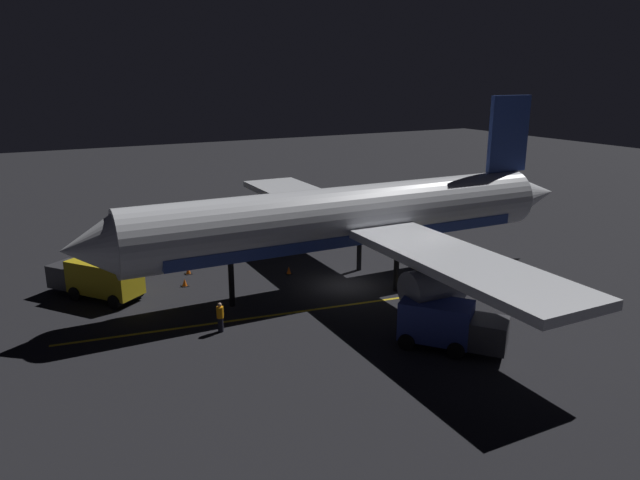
{
  "coord_description": "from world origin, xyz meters",
  "views": [
    {
      "loc": [
        -32.48,
        19.3,
        13.94
      ],
      "look_at": [
        0.0,
        2.0,
        3.5
      ],
      "focal_mm": 32.79,
      "sensor_mm": 36.0,
      "label": 1
    }
  ],
  "objects_px": {
    "baggage_truck": "(98,279)",
    "airliner": "(354,218)",
    "ground_crew_worker": "(220,317)",
    "traffic_cone_near_right": "(289,271)",
    "traffic_cone_under_wing": "(185,283)",
    "catering_truck": "(447,326)",
    "traffic_cone_near_left": "(188,271)"
  },
  "relations": [
    {
      "from": "catering_truck",
      "to": "traffic_cone_near_right",
      "type": "relative_size",
      "value": 10.06
    },
    {
      "from": "traffic_cone_near_left",
      "to": "traffic_cone_near_right",
      "type": "height_order",
      "value": "same"
    },
    {
      "from": "traffic_cone_near_left",
      "to": "catering_truck",
      "type": "bearing_deg",
      "value": -154.39
    },
    {
      "from": "catering_truck",
      "to": "ground_crew_worker",
      "type": "relative_size",
      "value": 3.18
    },
    {
      "from": "catering_truck",
      "to": "traffic_cone_under_wing",
      "type": "xyz_separation_m",
      "value": [
        15.76,
        9.64,
        -1.02
      ]
    },
    {
      "from": "airliner",
      "to": "catering_truck",
      "type": "relative_size",
      "value": 6.63
    },
    {
      "from": "traffic_cone_near_right",
      "to": "traffic_cone_under_wing",
      "type": "bearing_deg",
      "value": 82.03
    },
    {
      "from": "ground_crew_worker",
      "to": "traffic_cone_under_wing",
      "type": "height_order",
      "value": "ground_crew_worker"
    },
    {
      "from": "airliner",
      "to": "ground_crew_worker",
      "type": "relative_size",
      "value": 21.09
    },
    {
      "from": "ground_crew_worker",
      "to": "catering_truck",
      "type": "bearing_deg",
      "value": -127.5
    },
    {
      "from": "traffic_cone_near_left",
      "to": "traffic_cone_under_wing",
      "type": "relative_size",
      "value": 1.0
    },
    {
      "from": "airliner",
      "to": "traffic_cone_near_right",
      "type": "xyz_separation_m",
      "value": [
        4.0,
        3.05,
        -4.41
      ]
    },
    {
      "from": "airliner",
      "to": "traffic_cone_near_left",
      "type": "relative_size",
      "value": 66.73
    },
    {
      "from": "baggage_truck",
      "to": "airliner",
      "type": "bearing_deg",
      "value": -109.24
    },
    {
      "from": "traffic_cone_near_right",
      "to": "traffic_cone_under_wing",
      "type": "distance_m",
      "value": 7.45
    },
    {
      "from": "traffic_cone_near_left",
      "to": "traffic_cone_near_right",
      "type": "bearing_deg",
      "value": -118.03
    },
    {
      "from": "baggage_truck",
      "to": "traffic_cone_near_right",
      "type": "xyz_separation_m",
      "value": [
        -1.54,
        -12.81,
        -1.05
      ]
    },
    {
      "from": "catering_truck",
      "to": "ground_crew_worker",
      "type": "height_order",
      "value": "catering_truck"
    },
    {
      "from": "airliner",
      "to": "traffic_cone_under_wing",
      "type": "height_order",
      "value": "airliner"
    },
    {
      "from": "traffic_cone_under_wing",
      "to": "catering_truck",
      "type": "bearing_deg",
      "value": -148.55
    },
    {
      "from": "airliner",
      "to": "traffic_cone_under_wing",
      "type": "relative_size",
      "value": 66.73
    },
    {
      "from": "airliner",
      "to": "traffic_cone_under_wing",
      "type": "distance_m",
      "value": 12.38
    },
    {
      "from": "airliner",
      "to": "catering_truck",
      "type": "distance_m",
      "value": 11.28
    },
    {
      "from": "traffic_cone_near_right",
      "to": "traffic_cone_near_left",
      "type": "bearing_deg",
      "value": 61.97
    },
    {
      "from": "baggage_truck",
      "to": "traffic_cone_under_wing",
      "type": "xyz_separation_m",
      "value": [
        -0.5,
        -5.44,
        -1.05
      ]
    },
    {
      "from": "ground_crew_worker",
      "to": "traffic_cone_near_left",
      "type": "distance_m",
      "value": 10.68
    },
    {
      "from": "baggage_truck",
      "to": "traffic_cone_under_wing",
      "type": "distance_m",
      "value": 5.56
    },
    {
      "from": "ground_crew_worker",
      "to": "traffic_cone_under_wing",
      "type": "xyz_separation_m",
      "value": [
        8.2,
        -0.21,
        -0.64
      ]
    },
    {
      "from": "ground_crew_worker",
      "to": "traffic_cone_near_right",
      "type": "xyz_separation_m",
      "value": [
        7.17,
        -7.58,
        -0.64
      ]
    },
    {
      "from": "traffic_cone_under_wing",
      "to": "traffic_cone_near_left",
      "type": "bearing_deg",
      "value": -21.29
    },
    {
      "from": "traffic_cone_near_left",
      "to": "traffic_cone_near_right",
      "type": "distance_m",
      "value": 7.3
    },
    {
      "from": "airliner",
      "to": "catering_truck",
      "type": "height_order",
      "value": "airliner"
    }
  ]
}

